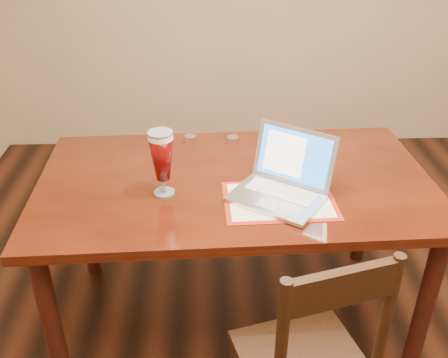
{
  "coord_description": "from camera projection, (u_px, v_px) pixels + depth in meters",
  "views": [
    {
      "loc": [
        -0.52,
        -1.5,
        1.94
      ],
      "look_at": [
        -0.44,
        0.43,
        0.82
      ],
      "focal_mm": 40.0,
      "sensor_mm": 36.0,
      "label": 1
    }
  ],
  "objects": [
    {
      "name": "dining_table",
      "position": [
        235.0,
        196.0,
        2.27
      ],
      "size": [
        1.79,
        1.04,
        1.11
      ],
      "rotation": [
        0.0,
        0.0,
        0.03
      ],
      "color": "#4E190A",
      "rests_on": "ground"
    }
  ]
}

